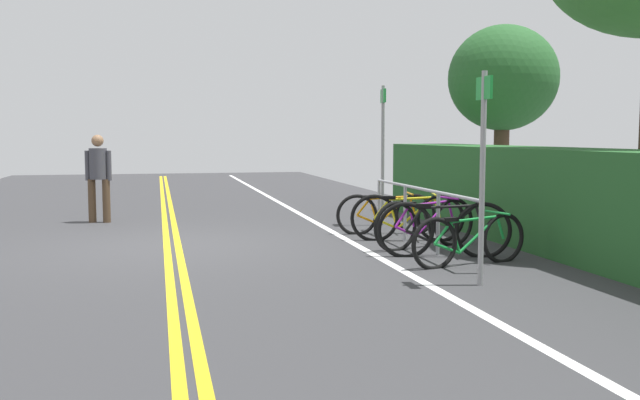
# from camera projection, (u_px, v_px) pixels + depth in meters

# --- Properties ---
(ground_plane) EXTENTS (39.58, 11.80, 0.05)m
(ground_plane) POSITION_uv_depth(u_px,v_px,m) (173.00, 248.00, 10.23)
(ground_plane) COLOR #353538
(centre_line_yellow_inner) EXTENTS (35.62, 0.10, 0.00)m
(centre_line_yellow_inner) POSITION_uv_depth(u_px,v_px,m) (167.00, 246.00, 10.21)
(centre_line_yellow_inner) COLOR gold
(centre_line_yellow_inner) RESTS_ON ground_plane
(centre_line_yellow_outer) EXTENTS (35.62, 0.10, 0.00)m
(centre_line_yellow_outer) POSITION_uv_depth(u_px,v_px,m) (178.00, 246.00, 10.25)
(centre_line_yellow_outer) COLOR gold
(centre_line_yellow_outer) RESTS_ON ground_plane
(bike_lane_stripe_white) EXTENTS (35.62, 0.12, 0.00)m
(bike_lane_stripe_white) POSITION_uv_depth(u_px,v_px,m) (347.00, 240.00, 10.82)
(bike_lane_stripe_white) COLOR white
(bike_lane_stripe_white) RESTS_ON ground_plane
(bike_rack) EXTENTS (3.93, 0.05, 0.87)m
(bike_rack) POSITION_uv_depth(u_px,v_px,m) (421.00, 205.00, 10.01)
(bike_rack) COLOR #9EA0A5
(bike_rack) RESTS_ON ground_plane
(bicycle_0) EXTENTS (0.46, 1.65, 0.70)m
(bicycle_0) POSITION_uv_depth(u_px,v_px,m) (386.00, 214.00, 11.45)
(bicycle_0) COLOR black
(bicycle_0) RESTS_ON ground_plane
(bicycle_1) EXTENTS (0.57, 1.71, 0.76)m
(bicycle_1) POSITION_uv_depth(u_px,v_px,m) (407.00, 218.00, 10.72)
(bicycle_1) COLOR black
(bicycle_1) RESTS_ON ground_plane
(bicycle_2) EXTENTS (0.61, 1.71, 0.75)m
(bicycle_2) POSITION_uv_depth(u_px,v_px,m) (425.00, 224.00, 10.03)
(bicycle_2) COLOR black
(bicycle_2) RESTS_ON ground_plane
(bicycle_3) EXTENTS (0.57, 1.75, 0.78)m
(bicycle_3) POSITION_uv_depth(u_px,v_px,m) (444.00, 230.00, 9.28)
(bicycle_3) COLOR black
(bicycle_3) RESTS_ON ground_plane
(bicycle_4) EXTENTS (0.54, 1.69, 0.68)m
(bicycle_4) POSITION_uv_depth(u_px,v_px,m) (470.00, 240.00, 8.70)
(bicycle_4) COLOR black
(bicycle_4) RESTS_ON ground_plane
(pedestrian) EXTENTS (0.32, 0.48, 1.62)m
(pedestrian) POSITION_uv_depth(u_px,v_px,m) (98.00, 172.00, 12.90)
(pedestrian) COLOR #4C3826
(pedestrian) RESTS_ON ground_plane
(sign_post_near) EXTENTS (0.36, 0.07, 2.48)m
(sign_post_near) POSITION_uv_depth(u_px,v_px,m) (383.00, 143.00, 12.43)
(sign_post_near) COLOR gray
(sign_post_near) RESTS_ON ground_plane
(sign_post_far) EXTENTS (0.36, 0.06, 2.29)m
(sign_post_far) POSITION_uv_depth(u_px,v_px,m) (483.00, 158.00, 7.43)
(sign_post_far) COLOR gray
(sign_post_far) RESTS_ON ground_plane
(hedge_backdrop) EXTENTS (12.88, 1.34, 1.43)m
(hedge_backdrop) POSITION_uv_depth(u_px,v_px,m) (606.00, 205.00, 8.99)
(hedge_backdrop) COLOR #235626
(hedge_backdrop) RESTS_ON ground_plane
(tree_near_left) EXTENTS (2.31, 2.31, 3.94)m
(tree_near_left) POSITION_uv_depth(u_px,v_px,m) (503.00, 79.00, 14.85)
(tree_near_left) COLOR #473323
(tree_near_left) RESTS_ON ground_plane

